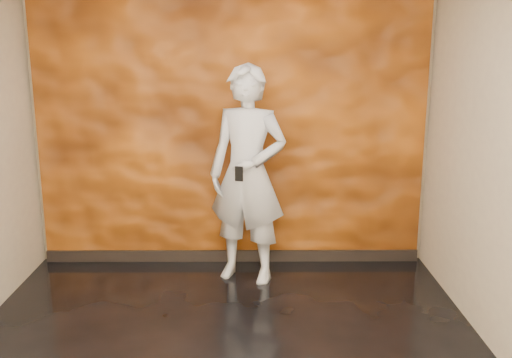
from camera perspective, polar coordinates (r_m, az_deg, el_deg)
name	(u,v)px	position (r m, az deg, el deg)	size (l,w,h in m)	color
room	(221,172)	(3.84, -3.54, 0.75)	(4.02, 4.02, 2.81)	black
feature_wall	(231,131)	(5.77, -2.49, 4.81)	(3.90, 0.06, 2.75)	#C86213
baseboard	(232,256)	(6.07, -2.38, -7.67)	(3.90, 0.04, 0.12)	black
man	(248,175)	(5.37, -0.84, 0.43)	(0.75, 0.50, 2.07)	#9EA3AE
phone	(239,174)	(5.07, -1.71, 0.52)	(0.07, 0.01, 0.14)	black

